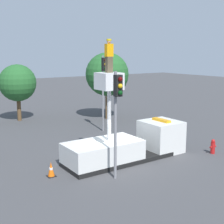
{
  "coord_description": "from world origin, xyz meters",
  "views": [
    {
      "loc": [
        -9.88,
        -13.85,
        6.06
      ],
      "look_at": [
        -1.15,
        -0.98,
        3.12
      ],
      "focal_mm": 50.0,
      "sensor_mm": 36.0,
      "label": 1
    }
  ],
  "objects_px": {
    "traffic_light_across": "(104,79)",
    "tree_left_bg": "(18,83)",
    "worker": "(109,56)",
    "fire_hydrant": "(213,147)",
    "bucket_truck": "(127,144)",
    "traffic_light_pole": "(117,104)",
    "tree_right_bg": "(107,74)",
    "traffic_cone_rear": "(51,170)"
  },
  "relations": [
    {
      "from": "traffic_light_across",
      "to": "tree_left_bg",
      "type": "xyz_separation_m",
      "value": [
        -4.23,
        7.71,
        -0.72
      ]
    },
    {
      "from": "traffic_light_across",
      "to": "tree_left_bg",
      "type": "relative_size",
      "value": 1.15
    },
    {
      "from": "worker",
      "to": "fire_hydrant",
      "type": "distance_m",
      "value": 8.56
    },
    {
      "from": "fire_hydrant",
      "to": "traffic_light_across",
      "type": "bearing_deg",
      "value": 106.73
    },
    {
      "from": "bucket_truck",
      "to": "traffic_light_across",
      "type": "relative_size",
      "value": 1.27
    },
    {
      "from": "traffic_light_pole",
      "to": "traffic_light_across",
      "type": "xyz_separation_m",
      "value": [
        4.63,
        8.37,
        0.44
      ]
    },
    {
      "from": "traffic_light_pole",
      "to": "tree_right_bg",
      "type": "xyz_separation_m",
      "value": [
        7.5,
        12.27,
        0.43
      ]
    },
    {
      "from": "fire_hydrant",
      "to": "traffic_cone_rear",
      "type": "xyz_separation_m",
      "value": [
        -9.66,
        2.17,
        -0.08
      ]
    },
    {
      "from": "worker",
      "to": "traffic_light_across",
      "type": "height_order",
      "value": "worker"
    },
    {
      "from": "worker",
      "to": "tree_left_bg",
      "type": "bearing_deg",
      "value": 92.26
    },
    {
      "from": "traffic_cone_rear",
      "to": "fire_hydrant",
      "type": "bearing_deg",
      "value": -12.68
    },
    {
      "from": "traffic_cone_rear",
      "to": "tree_right_bg",
      "type": "distance_m",
      "value": 14.74
    },
    {
      "from": "tree_right_bg",
      "to": "worker",
      "type": "bearing_deg",
      "value": -122.8
    },
    {
      "from": "fire_hydrant",
      "to": "tree_right_bg",
      "type": "height_order",
      "value": "tree_right_bg"
    },
    {
      "from": "bucket_truck",
      "to": "traffic_light_across",
      "type": "distance_m",
      "value": 7.46
    },
    {
      "from": "traffic_light_pole",
      "to": "fire_hydrant",
      "type": "distance_m",
      "value": 7.87
    },
    {
      "from": "fire_hydrant",
      "to": "traffic_cone_rear",
      "type": "relative_size",
      "value": 1.21
    },
    {
      "from": "tree_left_bg",
      "to": "tree_right_bg",
      "type": "xyz_separation_m",
      "value": [
        7.1,
        -3.81,
        0.71
      ]
    },
    {
      "from": "worker",
      "to": "traffic_light_pole",
      "type": "distance_m",
      "value": 3.2
    },
    {
      "from": "fire_hydrant",
      "to": "tree_left_bg",
      "type": "bearing_deg",
      "value": 112.75
    },
    {
      "from": "traffic_light_pole",
      "to": "tree_left_bg",
      "type": "xyz_separation_m",
      "value": [
        0.4,
        16.09,
        -0.28
      ]
    },
    {
      "from": "traffic_light_across",
      "to": "tree_right_bg",
      "type": "bearing_deg",
      "value": 53.62
    },
    {
      "from": "traffic_cone_rear",
      "to": "tree_right_bg",
      "type": "xyz_separation_m",
      "value": [
        10.01,
        10.13,
        3.79
      ]
    },
    {
      "from": "traffic_light_pole",
      "to": "traffic_light_across",
      "type": "relative_size",
      "value": 0.89
    },
    {
      "from": "traffic_cone_rear",
      "to": "tree_right_bg",
      "type": "bearing_deg",
      "value": 45.35
    },
    {
      "from": "tree_right_bg",
      "to": "traffic_light_pole",
      "type": "bearing_deg",
      "value": -121.44
    },
    {
      "from": "worker",
      "to": "tree_left_bg",
      "type": "relative_size",
      "value": 0.34
    },
    {
      "from": "traffic_light_across",
      "to": "tree_right_bg",
      "type": "height_order",
      "value": "tree_right_bg"
    },
    {
      "from": "bucket_truck",
      "to": "tree_left_bg",
      "type": "bearing_deg",
      "value": 97.38
    },
    {
      "from": "bucket_truck",
      "to": "traffic_light_pole",
      "type": "xyz_separation_m",
      "value": [
        -2.21,
        -2.11,
        2.81
      ]
    },
    {
      "from": "traffic_light_across",
      "to": "traffic_cone_rear",
      "type": "distance_m",
      "value": 10.21
    },
    {
      "from": "traffic_light_across",
      "to": "fire_hydrant",
      "type": "distance_m",
      "value": 9.53
    },
    {
      "from": "traffic_cone_rear",
      "to": "tree_left_bg",
      "type": "bearing_deg",
      "value": 78.23
    },
    {
      "from": "traffic_cone_rear",
      "to": "traffic_light_across",
      "type": "bearing_deg",
      "value": 41.14
    },
    {
      "from": "bucket_truck",
      "to": "fire_hydrant",
      "type": "bearing_deg",
      "value": -23.39
    },
    {
      "from": "traffic_light_across",
      "to": "tree_left_bg",
      "type": "distance_m",
      "value": 8.82
    },
    {
      "from": "bucket_truck",
      "to": "fire_hydrant",
      "type": "relative_size",
      "value": 8.35
    },
    {
      "from": "worker",
      "to": "tree_right_bg",
      "type": "relative_size",
      "value": 0.28
    },
    {
      "from": "traffic_light_across",
      "to": "bucket_truck",
      "type": "bearing_deg",
      "value": -111.12
    },
    {
      "from": "traffic_light_across",
      "to": "tree_left_bg",
      "type": "height_order",
      "value": "traffic_light_across"
    },
    {
      "from": "traffic_light_pole",
      "to": "fire_hydrant",
      "type": "xyz_separation_m",
      "value": [
        7.16,
        -0.03,
        -3.27
      ]
    },
    {
      "from": "traffic_cone_rear",
      "to": "tree_right_bg",
      "type": "height_order",
      "value": "tree_right_bg"
    }
  ]
}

